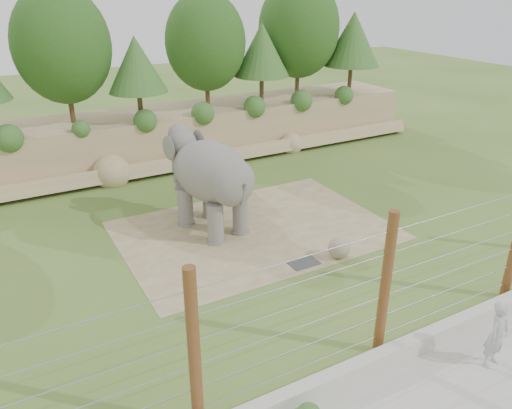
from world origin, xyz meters
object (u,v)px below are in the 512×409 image
zookeeper (497,335)px  elephant (212,185)px  stone_ball (339,248)px  barrier_fence (385,286)px

zookeeper → elephant: bearing=98.5°
stone_ball → zookeeper: 6.06m
elephant → stone_ball: (2.87, -4.12, -1.42)m
elephant → barrier_fence: bearing=-96.7°
barrier_fence → zookeeper: bearing=-39.1°
elephant → zookeeper: (2.99, -10.16, -0.90)m
stone_ball → barrier_fence: (-2.04, -4.29, 1.61)m
elephant → barrier_fence: barrier_fence is taller
elephant → zookeeper: size_ratio=2.49×
elephant → barrier_fence: 8.46m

